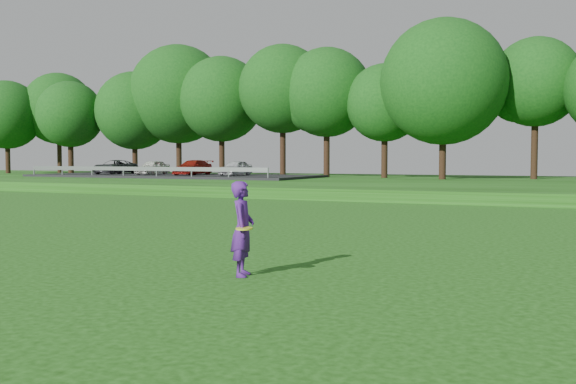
% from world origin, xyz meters
% --- Properties ---
extents(ground, '(140.00, 140.00, 0.00)m').
position_xyz_m(ground, '(0.00, 0.00, 0.00)').
color(ground, '#153C0B').
rests_on(ground, ground).
extents(berm, '(130.00, 30.00, 0.60)m').
position_xyz_m(berm, '(0.00, 34.00, 0.30)').
color(berm, '#153C0B').
rests_on(berm, ground).
extents(walking_path, '(130.00, 1.60, 0.04)m').
position_xyz_m(walking_path, '(0.00, 20.00, 0.02)').
color(walking_path, gray).
rests_on(walking_path, ground).
extents(treeline, '(104.00, 7.00, 15.00)m').
position_xyz_m(treeline, '(0.00, 38.00, 8.10)').
color(treeline, '#0F4110').
rests_on(treeline, berm).
extents(parking_lot, '(24.00, 9.00, 1.38)m').
position_xyz_m(parking_lot, '(-24.29, 32.80, 1.01)').
color(parking_lot, black).
rests_on(parking_lot, berm).
extents(woman, '(0.61, 0.75, 1.71)m').
position_xyz_m(woman, '(1.55, -0.50, 0.85)').
color(woman, '#4D1B7D').
rests_on(woman, ground).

